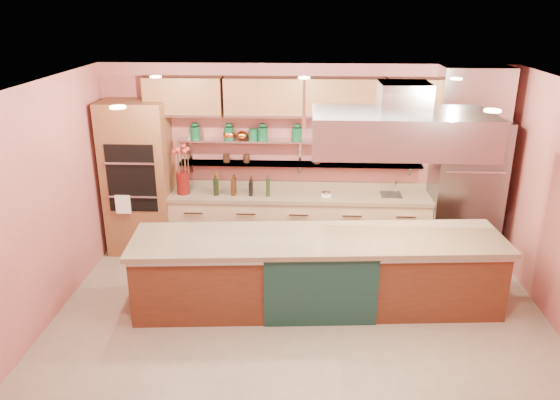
# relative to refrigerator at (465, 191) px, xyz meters

# --- Properties ---
(floor) EXTENTS (6.00, 5.00, 0.02)m
(floor) POSITION_rel_refrigerator_xyz_m (-2.35, -2.14, -1.06)
(floor) COLOR gray
(floor) RESTS_ON ground
(ceiling) EXTENTS (6.00, 5.00, 0.02)m
(ceiling) POSITION_rel_refrigerator_xyz_m (-2.35, -2.14, 1.75)
(ceiling) COLOR black
(ceiling) RESTS_ON wall_back
(wall_back) EXTENTS (6.00, 0.04, 2.80)m
(wall_back) POSITION_rel_refrigerator_xyz_m (-2.35, 0.36, 0.35)
(wall_back) COLOR #BB5E58
(wall_back) RESTS_ON floor
(wall_front) EXTENTS (6.00, 0.04, 2.80)m
(wall_front) POSITION_rel_refrigerator_xyz_m (-2.35, -4.64, 0.35)
(wall_front) COLOR #BB5E58
(wall_front) RESTS_ON floor
(wall_left) EXTENTS (0.04, 5.00, 2.80)m
(wall_left) POSITION_rel_refrigerator_xyz_m (-5.35, -2.14, 0.35)
(wall_left) COLOR #BB5E58
(wall_left) RESTS_ON floor
(oven_stack) EXTENTS (0.95, 0.64, 2.30)m
(oven_stack) POSITION_rel_refrigerator_xyz_m (-4.80, 0.04, 0.10)
(oven_stack) COLOR brown
(oven_stack) RESTS_ON floor
(refrigerator) EXTENTS (0.95, 0.72, 2.10)m
(refrigerator) POSITION_rel_refrigerator_xyz_m (0.00, 0.00, 0.00)
(refrigerator) COLOR slate
(refrigerator) RESTS_ON floor
(back_counter) EXTENTS (3.84, 0.64, 0.93)m
(back_counter) POSITION_rel_refrigerator_xyz_m (-2.40, 0.06, -0.58)
(back_counter) COLOR tan
(back_counter) RESTS_ON floor
(wall_shelf_lower) EXTENTS (3.60, 0.26, 0.03)m
(wall_shelf_lower) POSITION_rel_refrigerator_xyz_m (-2.40, 0.23, 0.30)
(wall_shelf_lower) COLOR #B9BBC1
(wall_shelf_lower) RESTS_ON wall_back
(wall_shelf_upper) EXTENTS (3.60, 0.26, 0.03)m
(wall_shelf_upper) POSITION_rel_refrigerator_xyz_m (-2.40, 0.23, 0.65)
(wall_shelf_upper) COLOR #B9BBC1
(wall_shelf_upper) RESTS_ON wall_back
(upper_cabinets) EXTENTS (4.60, 0.36, 0.55)m
(upper_cabinets) POSITION_rel_refrigerator_xyz_m (-2.35, 0.18, 1.30)
(upper_cabinets) COLOR brown
(upper_cabinets) RESTS_ON wall_back
(range_hood) EXTENTS (2.00, 1.00, 0.45)m
(range_hood) POSITION_rel_refrigerator_xyz_m (-1.25, -1.49, 1.20)
(range_hood) COLOR #B9BBC1
(range_hood) RESTS_ON ceiling
(ceiling_downlights) EXTENTS (4.00, 2.80, 0.02)m
(ceiling_downlights) POSITION_rel_refrigerator_xyz_m (-2.35, -1.94, 1.72)
(ceiling_downlights) COLOR #FFE5A5
(ceiling_downlights) RESTS_ON ceiling
(island) EXTENTS (4.51, 1.30, 0.93)m
(island) POSITION_rel_refrigerator_xyz_m (-2.15, -1.49, -0.59)
(island) COLOR #5E2E1B
(island) RESTS_ON floor
(flower_vase) EXTENTS (0.23, 0.23, 0.34)m
(flower_vase) POSITION_rel_refrigerator_xyz_m (-4.13, 0.01, 0.05)
(flower_vase) COLOR #5D0E0D
(flower_vase) RESTS_ON back_counter
(oil_bottle_cluster) EXTENTS (0.91, 0.34, 0.29)m
(oil_bottle_cluster) POSITION_rel_refrigerator_xyz_m (-3.24, 0.01, 0.02)
(oil_bottle_cluster) COLOR black
(oil_bottle_cluster) RESTS_ON back_counter
(kitchen_scale) EXTENTS (0.17, 0.14, 0.08)m
(kitchen_scale) POSITION_rel_refrigerator_xyz_m (-2.00, 0.01, -0.08)
(kitchen_scale) COLOR white
(kitchen_scale) RESTS_ON back_counter
(bar_faucet) EXTENTS (0.04, 0.04, 0.23)m
(bar_faucet) POSITION_rel_refrigerator_xyz_m (-0.99, 0.11, -0.00)
(bar_faucet) COLOR white
(bar_faucet) RESTS_ON back_counter
(copper_kettle) EXTENTS (0.20, 0.20, 0.13)m
(copper_kettle) POSITION_rel_refrigerator_xyz_m (-3.25, 0.23, 0.73)
(copper_kettle) COLOR orange
(copper_kettle) RESTS_ON wall_shelf_upper
(green_canister) EXTENTS (0.16, 0.16, 0.16)m
(green_canister) POSITION_rel_refrigerator_xyz_m (-3.09, 0.23, 0.75)
(green_canister) COLOR #0E4224
(green_canister) RESTS_ON wall_shelf_upper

